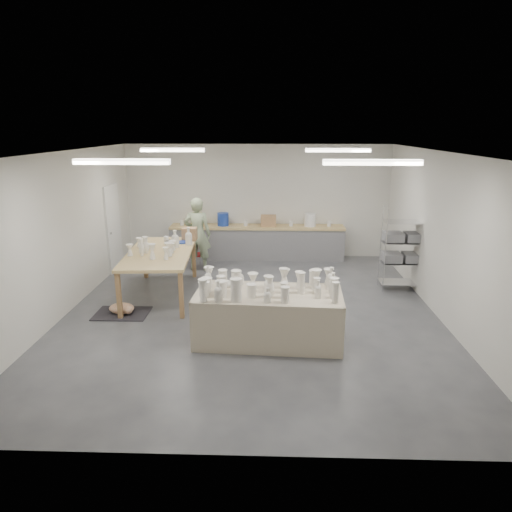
{
  "coord_description": "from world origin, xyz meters",
  "views": [
    {
      "loc": [
        0.37,
        -8.15,
        3.42
      ],
      "look_at": [
        0.09,
        0.22,
        1.05
      ],
      "focal_mm": 32.0,
      "sensor_mm": 36.0,
      "label": 1
    }
  ],
  "objects_px": {
    "potter": "(198,234)",
    "red_stool": "(200,255)",
    "work_table": "(163,251)",
    "drying_table": "(268,314)"
  },
  "relations": [
    {
      "from": "red_stool",
      "to": "drying_table",
      "type": "bearing_deg",
      "value": -66.91
    },
    {
      "from": "work_table",
      "to": "potter",
      "type": "xyz_separation_m",
      "value": [
        0.44,
        1.74,
        -0.05
      ]
    },
    {
      "from": "potter",
      "to": "work_table",
      "type": "bearing_deg",
      "value": 79.52
    },
    {
      "from": "potter",
      "to": "red_stool",
      "type": "xyz_separation_m",
      "value": [
        -0.0,
        0.27,
        -0.61
      ]
    },
    {
      "from": "drying_table",
      "to": "work_table",
      "type": "distance_m",
      "value": 3.08
    },
    {
      "from": "potter",
      "to": "red_stool",
      "type": "distance_m",
      "value": 0.67
    },
    {
      "from": "drying_table",
      "to": "red_stool",
      "type": "height_order",
      "value": "drying_table"
    },
    {
      "from": "work_table",
      "to": "red_stool",
      "type": "relative_size",
      "value": 5.9
    },
    {
      "from": "work_table",
      "to": "drying_table",
      "type": "bearing_deg",
      "value": -47.76
    },
    {
      "from": "work_table",
      "to": "red_stool",
      "type": "distance_m",
      "value": 2.16
    }
  ]
}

